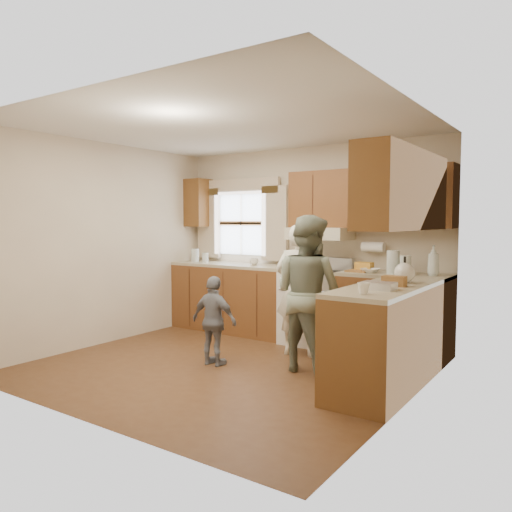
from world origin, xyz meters
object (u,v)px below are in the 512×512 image
Objects in this scene: stove at (316,306)px; woman_right at (308,293)px; child at (214,321)px; woman_left at (299,289)px.

stove is 0.67× the size of woman_right.
stove reaches higher than child.
child is (-0.45, -1.45, 0.01)m from stove.
woman_right is at bearing -156.95° from child.
woman_left is at bearing -42.17° from woman_right.
woman_left is at bearing -81.74° from stove.
woman_right reaches higher than child.
woman_left is (0.08, -0.59, 0.29)m from stove.
woman_right reaches higher than stove.
stove is 1.52m from child.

